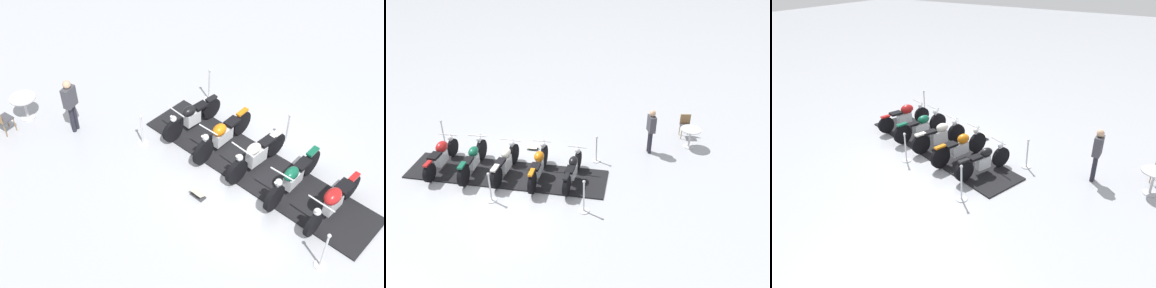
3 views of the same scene
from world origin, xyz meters
The scene contains 15 objects.
ground_plane centered at (0.00, 0.00, 0.00)m, with size 80.00×80.00×0.00m, color #A8AAB2.
display_platform centered at (0.00, 0.00, 0.02)m, with size 6.75×1.56×0.05m, color black.
motorcycle_black centered at (-2.18, 0.65, 0.49)m, with size 0.95×2.03×0.96m.
motorcycle_copper centered at (-1.10, 0.30, 0.52)m, with size 0.86×2.27×1.05m.
motorcycle_cream centered at (-0.01, -0.02, 0.50)m, with size 1.01×2.08×1.02m.
motorcycle_forest centered at (1.08, -0.36, 0.49)m, with size 0.87×2.27×1.04m.
motorcycle_maroon centered at (2.16, -0.71, 0.54)m, with size 0.96×2.17×0.94m.
stanchion_right_rear centered at (2.33, -2.16, 0.41)m, with size 0.29×0.29×1.12m.
stanchion_left_front centered at (-2.33, 2.16, 0.36)m, with size 0.33×0.33×1.12m.
stanchion_right_front centered at (-3.15, -0.47, 0.33)m, with size 0.31×0.31×1.01m.
stanchion_left_mid centered at (0.41, 1.31, 0.35)m, with size 0.31×0.31×1.04m.
info_placard centered at (-0.93, -1.54, 0.06)m, with size 0.44×0.32×0.18m.
cafe_table centered at (-6.76, -1.00, 0.57)m, with size 0.76×0.76×0.75m.
cafe_chair_near_table centered at (-6.88, -1.81, 0.52)m, with size 0.45×0.45×0.89m.
bystander_person centered at (-5.17, -0.81, 1.02)m, with size 0.23×0.40×1.70m.
Camera 2 is at (-1.04, 11.02, 7.68)m, focal length 36.66 mm.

